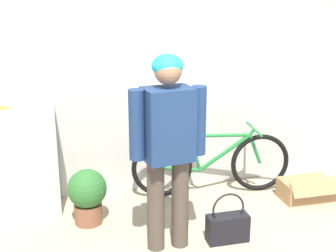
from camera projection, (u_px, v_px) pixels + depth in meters
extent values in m
cube|color=silver|center=(170.00, 64.00, 4.60)|extent=(8.00, 0.06, 2.60)
cube|color=white|center=(220.00, 151.00, 4.98)|extent=(0.08, 0.01, 0.12)
cube|color=beige|center=(16.00, 163.00, 4.27)|extent=(0.75, 0.37, 0.99)
cylinder|color=#4C4238|center=(156.00, 205.00, 3.70)|extent=(0.14, 0.14, 0.76)
cylinder|color=#4C4238|center=(180.00, 203.00, 3.74)|extent=(0.14, 0.14, 0.76)
cube|color=navy|center=(168.00, 125.00, 3.53)|extent=(0.40, 0.31, 0.57)
cylinder|color=navy|center=(137.00, 125.00, 3.47)|extent=(0.12, 0.12, 0.54)
cylinder|color=navy|center=(198.00, 121.00, 3.58)|extent=(0.12, 0.12, 0.54)
sphere|color=#A37556|center=(168.00, 71.00, 3.41)|extent=(0.20, 0.20, 0.20)
ellipsoid|color=#23B7CC|center=(167.00, 66.00, 3.41)|extent=(0.24, 0.21, 0.17)
torus|color=black|center=(162.00, 168.00, 4.65)|extent=(0.61, 0.12, 0.61)
torus|color=black|center=(260.00, 163.00, 4.78)|extent=(0.61, 0.12, 0.61)
cylinder|color=#237A38|center=(181.00, 169.00, 4.68)|extent=(0.39, 0.08, 0.08)
cylinder|color=#237A38|center=(176.00, 152.00, 4.62)|extent=(0.31, 0.07, 0.34)
cylinder|color=#237A38|center=(195.00, 153.00, 4.65)|extent=(0.14, 0.05, 0.37)
cylinder|color=#237A38|center=(225.00, 153.00, 4.69)|extent=(0.53, 0.10, 0.38)
cylinder|color=#237A38|center=(220.00, 135.00, 4.63)|extent=(0.61, 0.10, 0.05)
cylinder|color=#237A38|center=(255.00, 149.00, 4.72)|extent=(0.16, 0.05, 0.32)
cylinder|color=#237A38|center=(252.00, 132.00, 4.67)|extent=(0.07, 0.04, 0.08)
cylinder|color=#237A38|center=(254.00, 129.00, 4.66)|extent=(0.07, 0.46, 0.02)
ellipsoid|color=black|center=(190.00, 134.00, 4.58)|extent=(0.23, 0.10, 0.05)
ellipsoid|color=#EAD64C|center=(4.00, 107.00, 4.16)|extent=(0.13, 0.08, 0.03)
cube|color=black|center=(228.00, 228.00, 3.87)|extent=(0.35, 0.14, 0.23)
torus|color=black|center=(228.00, 209.00, 3.82)|extent=(0.28, 0.02, 0.28)
cube|color=#A87F51|center=(306.00, 189.00, 4.65)|extent=(0.50, 0.31, 0.20)
cube|color=#A87F51|center=(315.00, 188.00, 4.48)|extent=(0.48, 0.11, 0.14)
cylinder|color=brown|center=(88.00, 213.00, 4.18)|extent=(0.25, 0.25, 0.18)
sphere|color=#2D6B2D|center=(87.00, 189.00, 4.11)|extent=(0.35, 0.35, 0.35)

